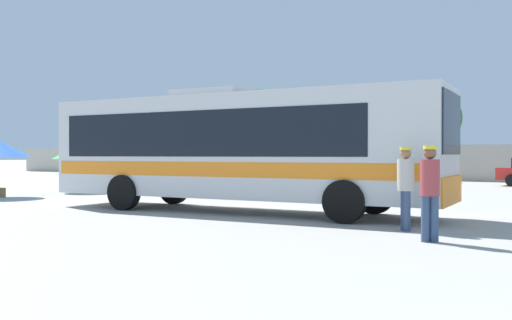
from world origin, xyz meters
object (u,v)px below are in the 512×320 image
object	(u,v)px
attendant_by_bus_door	(406,183)
roadside_tree_midright	(428,119)
vendor_umbrella_near_gate_green	(77,153)
roadside_tree_left	(259,111)
parked_car_leftmost_white	(231,167)
parked_car_third_silver	(408,169)
roadside_tree_midleft	(424,109)
parked_car_second_black	(316,168)
passenger_waiting_on_apron	(430,187)
coach_bus_silver_orange	(235,146)

from	to	relation	value
attendant_by_bus_door	roadside_tree_midright	world-z (taller)	roadside_tree_midright
vendor_umbrella_near_gate_green	roadside_tree_left	distance (m)	22.19
parked_car_leftmost_white	roadside_tree_midright	xyz separation A→B (m)	(11.35, 8.70, 3.50)
vendor_umbrella_near_gate_green	parked_car_third_silver	size ratio (longest dim) A/B	0.51
attendant_by_bus_door	roadside_tree_midleft	distance (m)	31.50
vendor_umbrella_near_gate_green	roadside_tree_midleft	xyz separation A→B (m)	(8.32, 25.17, 3.27)
vendor_umbrella_near_gate_green	roadside_tree_midleft	world-z (taller)	roadside_tree_midleft
parked_car_third_silver	parked_car_second_black	bearing A→B (deg)	175.79
roadside_tree_midleft	attendant_by_bus_door	bearing A→B (deg)	-75.71
parked_car_third_silver	roadside_tree_midright	distance (m)	9.53
passenger_waiting_on_apron	roadside_tree_left	distance (m)	35.04
coach_bus_silver_orange	parked_car_second_black	xyz separation A→B (m)	(-6.76, 19.71, -1.13)
parked_car_leftmost_white	roadside_tree_left	xyz separation A→B (m)	(-1.21, 5.74, 4.33)
attendant_by_bus_door	coach_bus_silver_orange	bearing A→B (deg)	163.69
roadside_tree_left	coach_bus_silver_orange	bearing A→B (deg)	-60.27
coach_bus_silver_orange	parked_car_leftmost_white	bearing A→B (deg)	124.12
attendant_by_bus_door	parked_car_second_black	xyz separation A→B (m)	(-12.21, 21.31, -0.26)
parked_car_leftmost_white	parked_car_third_silver	bearing A→B (deg)	-0.53
vendor_umbrella_near_gate_green	parked_car_leftmost_white	size ratio (longest dim) A/B	0.50
attendant_by_bus_door	parked_car_third_silver	size ratio (longest dim) A/B	0.42
passenger_waiting_on_apron	vendor_umbrella_near_gate_green	size ratio (longest dim) A/B	0.84
passenger_waiting_on_apron	vendor_umbrella_near_gate_green	xyz separation A→B (m)	(-16.88, 6.42, 0.68)
roadside_tree_left	parked_car_third_silver	bearing A→B (deg)	-23.14
roadside_tree_midleft	roadside_tree_midright	bearing A→B (deg)	-51.70
attendant_by_bus_door	vendor_umbrella_near_gate_green	bearing A→B (deg)	162.32
vendor_umbrella_near_gate_green	roadside_tree_midright	world-z (taller)	roadside_tree_midright
coach_bus_silver_orange	parked_car_third_silver	world-z (taller)	coach_bus_silver_orange
vendor_umbrella_near_gate_green	roadside_tree_left	world-z (taller)	roadside_tree_left
coach_bus_silver_orange	parked_car_second_black	world-z (taller)	coach_bus_silver_orange
parked_car_second_black	roadside_tree_midleft	bearing A→B (deg)	63.36
parked_car_second_black	roadside_tree_midleft	world-z (taller)	roadside_tree_midleft
coach_bus_silver_orange	passenger_waiting_on_apron	bearing A→B (deg)	-24.75
parked_car_leftmost_white	roadside_tree_left	world-z (taller)	roadside_tree_left
coach_bus_silver_orange	roadside_tree_left	bearing A→B (deg)	119.73
parked_car_second_black	parked_car_leftmost_white	bearing A→B (deg)	-176.97
passenger_waiting_on_apron	parked_car_third_silver	size ratio (longest dim) A/B	0.43
attendant_by_bus_door	roadside_tree_left	size ratio (longest dim) A/B	0.26
coach_bus_silver_orange	roadside_tree_left	xyz separation A→B (m)	(-14.34, 25.12, 3.19)
passenger_waiting_on_apron	parked_car_leftmost_white	bearing A→B (deg)	131.09
attendant_by_bus_door	parked_car_third_silver	world-z (taller)	attendant_by_bus_door
vendor_umbrella_near_gate_green	parked_car_second_black	distance (m)	16.67
roadside_tree_left	parked_car_leftmost_white	bearing A→B (deg)	-78.07
roadside_tree_left	roadside_tree_midleft	distance (m)	12.60
attendant_by_bus_door	parked_car_third_silver	distance (m)	21.73
passenger_waiting_on_apron	parked_car_second_black	distance (m)	26.12
parked_car_third_silver	roadside_tree_midleft	distance (m)	10.43
passenger_waiting_on_apron	roadside_tree_left	xyz separation A→B (m)	(-20.64, 28.03, 4.06)
passenger_waiting_on_apron	parked_car_second_black	bearing A→B (deg)	120.01
roadside_tree_midleft	roadside_tree_midright	xyz separation A→B (m)	(0.48, -0.61, -0.72)
coach_bus_silver_orange	parked_car_second_black	bearing A→B (deg)	108.93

